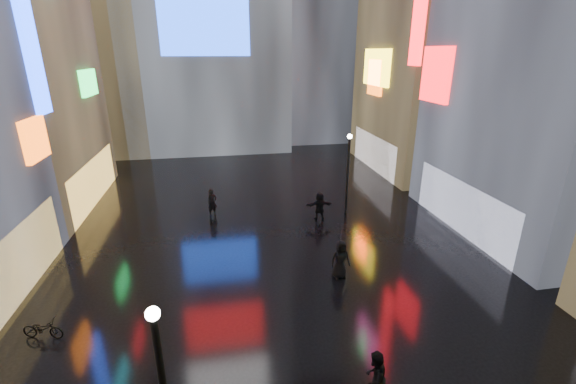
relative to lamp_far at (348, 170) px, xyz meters
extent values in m
plane|color=black|center=(-5.46, -0.84, -2.94)|extent=(140.00, 140.00, 0.00)
cube|color=#FFC659|center=(-16.56, -6.84, -1.44)|extent=(0.20, 10.00, 3.00)
cube|color=#FF5A0C|center=(-16.31, -2.52, 3.12)|extent=(0.25, 2.24, 1.94)
cube|color=#143EFF|center=(-16.31, -0.84, 8.06)|extent=(0.25, 1.40, 8.00)
cube|color=#FFC659|center=(-16.56, 5.16, -1.44)|extent=(0.20, 10.00, 3.00)
cube|color=#19E84E|center=(-16.31, 6.98, 4.97)|extent=(0.25, 3.00, 1.71)
cube|color=white|center=(5.64, -3.84, -1.44)|extent=(0.20, 9.00, 3.00)
cube|color=#FF0C12|center=(5.39, 0.28, 5.64)|extent=(0.25, 2.99, 3.26)
cube|color=white|center=(5.64, 9.16, -1.44)|extent=(0.20, 9.00, 3.00)
cube|color=yellow|center=(5.39, 9.48, 5.71)|extent=(0.25, 4.92, 2.91)
cube|color=#FF5A0C|center=(5.39, 9.60, 4.90)|extent=(0.25, 2.63, 2.87)
cube|color=#194CFF|center=(-8.46, 16.06, 9.06)|extent=(8.00, 0.20, 5.00)
cube|color=black|center=(-19.46, 21.16, 10.06)|extent=(10.00, 10.00, 26.00)
sphere|color=white|center=(-9.39, -15.37, 2.11)|extent=(0.30, 0.30, 0.30)
cylinder|color=black|center=(0.00, 0.00, -0.44)|extent=(0.16, 0.16, 5.00)
sphere|color=white|center=(0.00, 0.00, 2.11)|extent=(0.30, 0.30, 0.30)
imported|color=black|center=(-3.82, -13.94, -2.05)|extent=(1.11, 1.08, 1.80)
imported|color=black|center=(-2.71, -7.21, -2.01)|extent=(0.96, 0.67, 1.87)
imported|color=black|center=(-1.97, -0.74, -2.05)|extent=(1.67, 0.56, 1.79)
imported|color=black|center=(-8.52, 1.15, -2.07)|extent=(0.76, 0.67, 1.74)
imported|color=black|center=(-2.71, -7.21, -0.66)|extent=(0.96, 0.94, 0.82)
imported|color=black|center=(-14.64, -9.16, -2.54)|extent=(1.62, 0.90, 0.81)
camera|label=1|loc=(-7.90, -22.05, 6.99)|focal=24.00mm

